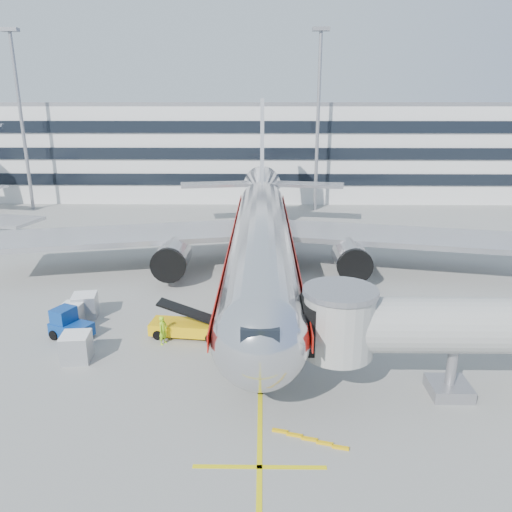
{
  "coord_description": "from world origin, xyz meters",
  "views": [
    {
      "loc": [
        0.1,
        -32.47,
        15.57
      ],
      "look_at": [
        -0.42,
        5.04,
        4.0
      ],
      "focal_mm": 35.0,
      "sensor_mm": 36.0,
      "label": 1
    }
  ],
  "objects_px": {
    "cargo_container_left": "(76,347)",
    "ramp_worker": "(163,330)",
    "cargo_container_front": "(73,313)",
    "belt_loader": "(187,326)",
    "main_jet": "(262,232)",
    "cargo_container_right": "(85,306)",
    "baggage_tug": "(69,325)"
  },
  "relations": [
    {
      "from": "main_jet",
      "to": "belt_loader",
      "type": "bearing_deg",
      "value": -112.03
    },
    {
      "from": "belt_loader",
      "to": "ramp_worker",
      "type": "xyz_separation_m",
      "value": [
        -1.42,
        -1.23,
        0.28
      ]
    },
    {
      "from": "belt_loader",
      "to": "cargo_container_front",
      "type": "xyz_separation_m",
      "value": [
        -8.67,
        1.94,
        0.06
      ]
    },
    {
      "from": "belt_loader",
      "to": "cargo_container_left",
      "type": "height_order",
      "value": "belt_loader"
    },
    {
      "from": "belt_loader",
      "to": "cargo_container_front",
      "type": "bearing_deg",
      "value": 167.39
    },
    {
      "from": "cargo_container_front",
      "to": "cargo_container_right",
      "type": "bearing_deg",
      "value": 65.43
    },
    {
      "from": "ramp_worker",
      "to": "main_jet",
      "type": "bearing_deg",
      "value": 1.86
    },
    {
      "from": "cargo_container_right",
      "to": "ramp_worker",
      "type": "relative_size",
      "value": 0.99
    },
    {
      "from": "baggage_tug",
      "to": "ramp_worker",
      "type": "bearing_deg",
      "value": -7.8
    },
    {
      "from": "cargo_container_right",
      "to": "cargo_container_left",
      "type": "bearing_deg",
      "value": -75.46
    },
    {
      "from": "cargo_container_right",
      "to": "cargo_container_front",
      "type": "xyz_separation_m",
      "value": [
        -0.53,
        -1.15,
        -0.14
      ]
    },
    {
      "from": "cargo_container_left",
      "to": "ramp_worker",
      "type": "height_order",
      "value": "ramp_worker"
    },
    {
      "from": "main_jet",
      "to": "baggage_tug",
      "type": "distance_m",
      "value": 18.82
    },
    {
      "from": "baggage_tug",
      "to": "cargo_container_right",
      "type": "relative_size",
      "value": 1.61
    },
    {
      "from": "baggage_tug",
      "to": "cargo_container_right",
      "type": "xyz_separation_m",
      "value": [
        -0.06,
        3.41,
        0.01
      ]
    },
    {
      "from": "belt_loader",
      "to": "cargo_container_front",
      "type": "distance_m",
      "value": 8.88
    },
    {
      "from": "ramp_worker",
      "to": "cargo_container_left",
      "type": "bearing_deg",
      "value": 142.01
    },
    {
      "from": "cargo_container_front",
      "to": "ramp_worker",
      "type": "bearing_deg",
      "value": -23.61
    },
    {
      "from": "belt_loader",
      "to": "cargo_container_front",
      "type": "height_order",
      "value": "belt_loader"
    },
    {
      "from": "main_jet",
      "to": "cargo_container_front",
      "type": "distance_m",
      "value": 17.82
    },
    {
      "from": "cargo_container_front",
      "to": "belt_loader",
      "type": "bearing_deg",
      "value": -12.61
    },
    {
      "from": "cargo_container_left",
      "to": "ramp_worker",
      "type": "xyz_separation_m",
      "value": [
        5.0,
        2.32,
        0.09
      ]
    },
    {
      "from": "cargo_container_left",
      "to": "cargo_container_right",
      "type": "relative_size",
      "value": 0.94
    },
    {
      "from": "cargo_container_left",
      "to": "cargo_container_right",
      "type": "xyz_separation_m",
      "value": [
        -1.72,
        6.64,
        0.01
      ]
    },
    {
      "from": "cargo_container_left",
      "to": "cargo_container_front",
      "type": "height_order",
      "value": "cargo_container_left"
    },
    {
      "from": "cargo_container_left",
      "to": "cargo_container_front",
      "type": "xyz_separation_m",
      "value": [
        -2.25,
        5.49,
        -0.13
      ]
    },
    {
      "from": "baggage_tug",
      "to": "cargo_container_left",
      "type": "relative_size",
      "value": 1.72
    },
    {
      "from": "main_jet",
      "to": "cargo_container_left",
      "type": "bearing_deg",
      "value": -125.45
    },
    {
      "from": "cargo_container_front",
      "to": "cargo_container_left",
      "type": "bearing_deg",
      "value": -67.72
    },
    {
      "from": "baggage_tug",
      "to": "cargo_container_right",
      "type": "distance_m",
      "value": 3.41
    },
    {
      "from": "baggage_tug",
      "to": "cargo_container_left",
      "type": "bearing_deg",
      "value": -62.78
    },
    {
      "from": "belt_loader",
      "to": "ramp_worker",
      "type": "distance_m",
      "value": 1.9
    }
  ]
}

